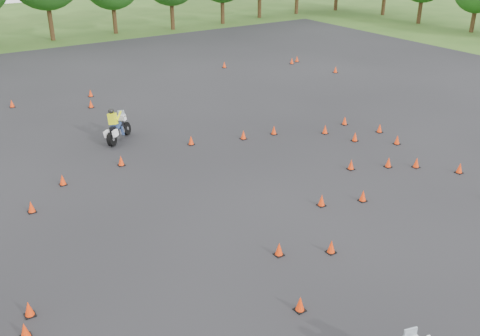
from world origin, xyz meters
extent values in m
plane|color=#2D5119|center=(0.00, 0.00, 0.00)|extent=(140.00, 140.00, 0.00)
plane|color=black|center=(0.00, 6.00, 0.01)|extent=(62.00, 62.00, 0.00)
cone|color=#ED350A|center=(3.57, 9.08, 0.23)|extent=(0.26, 0.26, 0.45)
cone|color=#ED350A|center=(7.61, 7.36, 0.23)|extent=(0.26, 0.26, 0.45)
cone|color=#ED350A|center=(-1.23, 18.46, 0.23)|extent=(0.26, 0.26, 0.45)
cone|color=#ED350A|center=(8.17, 5.71, 0.23)|extent=(0.26, 0.26, 0.45)
cone|color=#ED350A|center=(16.57, 20.77, 0.23)|extent=(0.26, 0.26, 0.45)
cone|color=#ED350A|center=(10.15, 5.89, 0.23)|extent=(0.26, 0.26, 0.45)
cone|color=#ED350A|center=(5.54, 3.29, 0.23)|extent=(0.26, 0.26, 0.45)
cone|color=#ED350A|center=(10.69, 22.35, 0.23)|extent=(0.26, 0.26, 0.45)
cone|color=#ED350A|center=(-9.39, 0.22, 0.23)|extent=(0.26, 0.26, 0.45)
cone|color=#ED350A|center=(3.79, 0.82, 0.23)|extent=(0.26, 0.26, 0.45)
cone|color=#ED350A|center=(9.63, 4.23, 0.23)|extent=(0.26, 0.26, 0.45)
cone|color=#ED350A|center=(5.29, 8.76, 0.23)|extent=(0.26, 0.26, 0.45)
cone|color=#ED350A|center=(-5.19, 21.16, 0.23)|extent=(0.26, 0.26, 0.45)
cone|color=#ED350A|center=(-2.55, -2.97, 0.23)|extent=(0.26, 0.26, 0.45)
cone|color=#ED350A|center=(-0.48, 20.67, 0.23)|extent=(0.26, 0.26, 0.45)
cone|color=#ED350A|center=(0.22, -1.24, 0.23)|extent=(0.26, 0.26, 0.45)
cone|color=#ED350A|center=(-9.08, 1.08, 0.23)|extent=(0.26, 0.26, 0.45)
cone|color=#ED350A|center=(9.44, 7.80, 0.23)|extent=(0.26, 0.26, 0.45)
cone|color=#ED350A|center=(8.18, 1.81, 0.23)|extent=(0.26, 0.26, 0.45)
cone|color=#ED350A|center=(-7.50, 7.19, 0.23)|extent=(0.26, 0.26, 0.45)
cone|color=#ED350A|center=(-2.95, 9.43, 0.23)|extent=(0.26, 0.26, 0.45)
cone|color=#ED350A|center=(15.79, 20.44, 0.23)|extent=(0.26, 0.26, 0.45)
cone|color=#ED350A|center=(2.15, 1.44, 0.23)|extent=(0.26, 0.26, 0.45)
cone|color=#ED350A|center=(7.14, 2.54, 0.23)|extent=(0.26, 0.26, 0.45)
cone|color=#ED350A|center=(-5.79, 8.90, 0.23)|extent=(0.26, 0.26, 0.45)
cone|color=#ED350A|center=(-1.34, -0.39, 0.23)|extent=(0.26, 0.26, 0.45)
cone|color=#ED350A|center=(9.30, 0.35, 0.23)|extent=(0.26, 0.26, 0.45)
cone|color=#ED350A|center=(0.95, 9.89, 0.23)|extent=(0.26, 0.26, 0.45)
cone|color=#ED350A|center=(16.79, 16.50, 0.23)|extent=(0.26, 0.26, 0.45)
camera|label=1|loc=(-10.74, -12.24, 10.13)|focal=40.00mm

